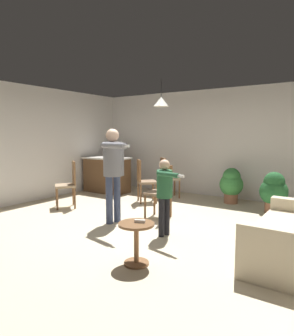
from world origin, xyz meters
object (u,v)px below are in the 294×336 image
object	(u,v)px
dining_chair_near_wall	(144,179)
dining_chair_spare	(69,182)
kitchen_counter	(107,175)
spare_remote_on_table	(140,221)
potted_plant_corner	(231,184)
dining_chair_centre_back	(167,176)
side_table_by_couch	(136,238)
person_adult	(113,165)
dining_chair_by_counter	(162,190)
potted_plant_by_wall	(274,191)
person_child	(165,189)

from	to	relation	value
dining_chair_near_wall	dining_chair_spare	xyz separation A→B (m)	(-1.08, -1.30, 0.00)
kitchen_counter	dining_chair_near_wall	distance (m)	1.63
spare_remote_on_table	potted_plant_corner	bearing A→B (deg)	92.30
dining_chair_centre_back	side_table_by_couch	bearing A→B (deg)	-23.11
person_adult	dining_chair_by_counter	distance (m)	1.04
kitchen_counter	dining_chair_spare	world-z (taller)	dining_chair_spare
dining_chair_near_wall	spare_remote_on_table	bearing A→B (deg)	-10.77
kitchen_counter	person_adult	size ratio (longest dim) A/B	0.75
dining_chair_near_wall	potted_plant_by_wall	bearing A→B (deg)	58.80
person_child	dining_chair_near_wall	bearing A→B (deg)	-124.42
side_table_by_couch	person_child	xyz separation A→B (m)	(-0.25, 1.09, 0.42)
kitchen_counter	potted_plant_corner	world-z (taller)	kitchen_counter
kitchen_counter	dining_chair_spare	bearing A→B (deg)	-74.92
kitchen_counter	spare_remote_on_table	xyz separation A→B (m)	(3.42, -3.25, 0.06)
side_table_by_couch	dining_chair_spare	world-z (taller)	dining_chair_spare
dining_chair_centre_back	spare_remote_on_table	world-z (taller)	dining_chair_centre_back
kitchen_counter	person_child	size ratio (longest dim) A/B	1.05
dining_chair_centre_back	dining_chair_spare	size ratio (longest dim) A/B	1.00
dining_chair_spare	dining_chair_by_counter	bearing A→B (deg)	-132.61
side_table_by_couch	dining_chair_near_wall	world-z (taller)	dining_chair_near_wall
potted_plant_by_wall	person_adult	bearing A→B (deg)	-134.32
dining_chair_spare	spare_remote_on_table	world-z (taller)	dining_chair_spare
side_table_by_couch	dining_chair_by_counter	xyz separation A→B (m)	(-0.80, 1.90, 0.22)
person_adult	potted_plant_corner	world-z (taller)	person_adult
person_adult	spare_remote_on_table	distance (m)	1.86
spare_remote_on_table	dining_chair_by_counter	bearing A→B (deg)	113.88
dining_chair_centre_back	potted_plant_by_wall	world-z (taller)	dining_chair_centre_back
dining_chair_by_counter	potted_plant_corner	bearing A→B (deg)	-22.11
dining_chair_spare	dining_chair_centre_back	bearing A→B (deg)	-84.18
dining_chair_spare	spare_remote_on_table	size ratio (longest dim) A/B	7.69
potted_plant_corner	dining_chair_centre_back	bearing A→B (deg)	-169.58
person_adult	person_child	bearing A→B (deg)	97.19
dining_chair_spare	dining_chair_near_wall	bearing A→B (deg)	-92.60
person_child	dining_chair_spare	size ratio (longest dim) A/B	1.20
person_child	dining_chair_centre_back	world-z (taller)	person_child
potted_plant_corner	potted_plant_by_wall	xyz separation A→B (m)	(1.00, -0.41, 0.01)
side_table_by_couch	potted_plant_corner	xyz separation A→B (m)	(-0.13, 3.87, 0.12)
kitchen_counter	potted_plant_by_wall	world-z (taller)	kitchen_counter
person_child	potted_plant_by_wall	xyz separation A→B (m)	(1.12, 2.37, -0.28)
side_table_by_couch	person_child	world-z (taller)	person_child
side_table_by_couch	dining_chair_centre_back	world-z (taller)	dining_chair_centre_back
dining_chair_near_wall	potted_plant_by_wall	world-z (taller)	dining_chair_near_wall
person_child	potted_plant_corner	distance (m)	2.80
person_adult	dining_chair_near_wall	xyz separation A→B (m)	(-0.48, 1.64, -0.49)
kitchen_counter	person_child	xyz separation A→B (m)	(3.14, -2.19, 0.27)
kitchen_counter	dining_chair_spare	xyz separation A→B (m)	(0.48, -1.76, 0.07)
dining_chair_by_counter	potted_plant_by_wall	xyz separation A→B (m)	(1.67, 1.56, -0.08)
side_table_by_couch	person_child	bearing A→B (deg)	102.85
person_adult	potted_plant_by_wall	distance (m)	3.24
person_adult	dining_chair_near_wall	bearing A→B (deg)	-152.03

